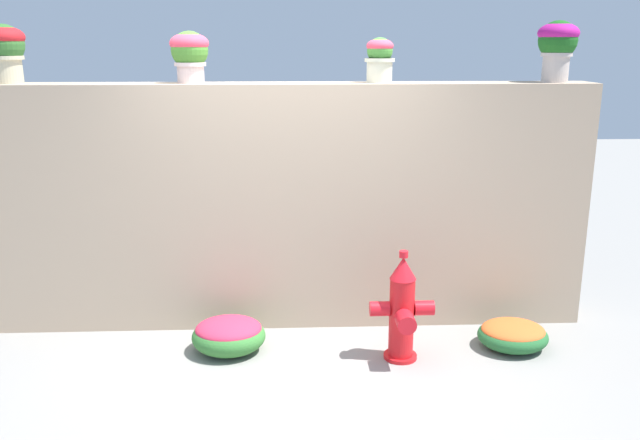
{
  "coord_description": "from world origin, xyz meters",
  "views": [
    {
      "loc": [
        0.03,
        -4.64,
        2.41
      ],
      "look_at": [
        0.26,
        0.7,
        0.97
      ],
      "focal_mm": 37.21,
      "sensor_mm": 36.0,
      "label": 1
    }
  ],
  "objects_px": {
    "potted_plant_0": "(4,47)",
    "potted_plant_1": "(190,52)",
    "flower_bush_left": "(513,334)",
    "potted_plant_3": "(558,43)",
    "flower_bush_right": "(229,334)",
    "potted_plant_2": "(380,57)",
    "fire_hydrant": "(402,311)"
  },
  "relations": [
    {
      "from": "potted_plant_2",
      "to": "flower_bush_left",
      "type": "xyz_separation_m",
      "value": [
        1.05,
        -0.69,
        -2.17
      ]
    },
    {
      "from": "flower_bush_left",
      "to": "potted_plant_0",
      "type": "bearing_deg",
      "value": 170.3
    },
    {
      "from": "potted_plant_0",
      "to": "fire_hydrant",
      "type": "distance_m",
      "value": 3.79
    },
    {
      "from": "potted_plant_2",
      "to": "fire_hydrant",
      "type": "xyz_separation_m",
      "value": [
        0.11,
        -0.84,
        -1.89
      ]
    },
    {
      "from": "flower_bush_right",
      "to": "potted_plant_2",
      "type": "bearing_deg",
      "value": 27.49
    },
    {
      "from": "fire_hydrant",
      "to": "flower_bush_left",
      "type": "relative_size",
      "value": 1.56
    },
    {
      "from": "potted_plant_3",
      "to": "fire_hydrant",
      "type": "distance_m",
      "value": 2.55
    },
    {
      "from": "potted_plant_1",
      "to": "flower_bush_left",
      "type": "distance_m",
      "value": 3.48
    },
    {
      "from": "potted_plant_1",
      "to": "flower_bush_left",
      "type": "bearing_deg",
      "value": -14.73
    },
    {
      "from": "potted_plant_2",
      "to": "flower_bush_left",
      "type": "bearing_deg",
      "value": -33.3
    },
    {
      "from": "potted_plant_1",
      "to": "flower_bush_left",
      "type": "xyz_separation_m",
      "value": [
        2.59,
        -0.68,
        -2.22
      ]
    },
    {
      "from": "potted_plant_1",
      "to": "potted_plant_0",
      "type": "bearing_deg",
      "value": 179.47
    },
    {
      "from": "potted_plant_0",
      "to": "potted_plant_1",
      "type": "relative_size",
      "value": 1.13
    },
    {
      "from": "potted_plant_0",
      "to": "potted_plant_3",
      "type": "height_order",
      "value": "potted_plant_3"
    },
    {
      "from": "potted_plant_0",
      "to": "flower_bush_left",
      "type": "bearing_deg",
      "value": -9.7
    },
    {
      "from": "fire_hydrant",
      "to": "flower_bush_left",
      "type": "xyz_separation_m",
      "value": [
        0.94,
        0.16,
        -0.28
      ]
    },
    {
      "from": "potted_plant_2",
      "to": "flower_bush_right",
      "type": "height_order",
      "value": "potted_plant_2"
    },
    {
      "from": "potted_plant_1",
      "to": "potted_plant_3",
      "type": "xyz_separation_m",
      "value": [
        3.01,
        -0.02,
        0.07
      ]
    },
    {
      "from": "potted_plant_1",
      "to": "flower_bush_right",
      "type": "height_order",
      "value": "potted_plant_1"
    },
    {
      "from": "potted_plant_2",
      "to": "fire_hydrant",
      "type": "distance_m",
      "value": 2.07
    },
    {
      "from": "fire_hydrant",
      "to": "flower_bush_left",
      "type": "distance_m",
      "value": 1.0
    },
    {
      "from": "flower_bush_left",
      "to": "flower_bush_right",
      "type": "distance_m",
      "value": 2.3
    },
    {
      "from": "potted_plant_2",
      "to": "potted_plant_3",
      "type": "relative_size",
      "value": 0.73
    },
    {
      "from": "potted_plant_3",
      "to": "flower_bush_right",
      "type": "distance_m",
      "value": 3.58
    },
    {
      "from": "potted_plant_2",
      "to": "fire_hydrant",
      "type": "height_order",
      "value": "potted_plant_2"
    },
    {
      "from": "potted_plant_0",
      "to": "potted_plant_3",
      "type": "xyz_separation_m",
      "value": [
        4.48,
        -0.04,
        0.03
      ]
    },
    {
      "from": "potted_plant_1",
      "to": "potted_plant_3",
      "type": "height_order",
      "value": "potted_plant_3"
    },
    {
      "from": "potted_plant_0",
      "to": "flower_bush_right",
      "type": "distance_m",
      "value": 2.91
    },
    {
      "from": "fire_hydrant",
      "to": "potted_plant_3",
      "type": "bearing_deg",
      "value": 30.97
    },
    {
      "from": "potted_plant_0",
      "to": "potted_plant_3",
      "type": "distance_m",
      "value": 4.48
    },
    {
      "from": "potted_plant_3",
      "to": "flower_bush_left",
      "type": "distance_m",
      "value": 2.41
    },
    {
      "from": "flower_bush_left",
      "to": "fire_hydrant",
      "type": "bearing_deg",
      "value": -170.58
    }
  ]
}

